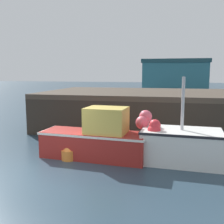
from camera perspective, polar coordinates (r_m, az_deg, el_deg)
ground at (r=9.05m, az=-15.60°, el=-12.82°), size 120.00×160.00×0.10m
pier at (r=15.02m, az=8.88°, el=2.70°), size 12.54×6.81×2.09m
fishing_boat_near_left at (r=10.06m, az=-3.25°, el=-5.69°), size 4.08×1.61×1.92m
fishing_boat_near_right at (r=9.84m, az=13.93°, el=-6.48°), size 3.11×1.75×3.03m
warehouse at (r=39.18m, az=13.18°, el=7.20°), size 9.03×5.20×4.97m
mooring_buoy_foreground at (r=10.06m, az=-9.16°, el=-8.41°), size 0.53×0.53×0.64m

